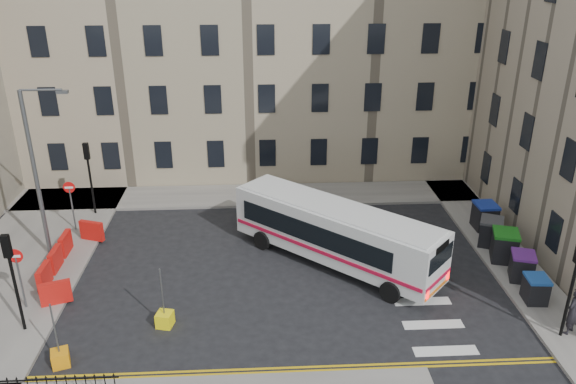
{
  "coord_description": "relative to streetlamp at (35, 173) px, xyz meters",
  "views": [
    {
      "loc": [
        -2.75,
        -22.42,
        13.67
      ],
      "look_at": [
        -1.42,
        2.26,
        3.0
      ],
      "focal_mm": 35.0,
      "sensor_mm": 36.0,
      "label": 1
    }
  ],
  "objects": [
    {
      "name": "pavement_west",
      "position": [
        -1.0,
        -1.0,
        -4.26
      ],
      "size": [
        6.0,
        22.0,
        0.15
      ],
      "primitive_type": "cube",
      "color": "slate",
      "rests_on": "ground"
    },
    {
      "name": "wheelie_bin_d",
      "position": [
        21.62,
        -0.25,
        -3.5
      ],
      "size": [
        1.5,
        1.58,
        1.37
      ],
      "rotation": [
        0.0,
        0.0,
        -0.42
      ],
      "color": "black",
      "rests_on": "pavement_east"
    },
    {
      "name": "traffic_light_east",
      "position": [
        21.6,
        -7.5,
        -1.47
      ],
      "size": [
        0.28,
        0.22,
        4.1
      ],
      "color": "black",
      "rests_on": "pavement_east"
    },
    {
      "name": "terrace_north",
      "position": [
        6.0,
        13.5,
        4.28
      ],
      "size": [
        38.3,
        10.8,
        17.2
      ],
      "color": "tan",
      "rests_on": "ground"
    },
    {
      "name": "traffic_light_sw",
      "position": [
        1.0,
        -6.0,
        -1.47
      ],
      "size": [
        0.28,
        0.22,
        4.1
      ],
      "color": "black",
      "rests_on": "pavement_west"
    },
    {
      "name": "bollard_yellow",
      "position": [
        6.38,
        -5.89,
        -4.04
      ],
      "size": [
        0.72,
        0.72,
        0.6
      ],
      "primitive_type": "cube",
      "rotation": [
        0.0,
        0.0,
        -0.22
      ],
      "color": "yellow",
      "rests_on": "ground"
    },
    {
      "name": "pavement_east",
      "position": [
        22.0,
        2.0,
        -4.26
      ],
      "size": [
        2.4,
        26.0,
        0.15
      ],
      "primitive_type": "cube",
      "color": "slate",
      "rests_on": "ground"
    },
    {
      "name": "roadworks_barriers",
      "position": [
        1.16,
        -1.5,
        -3.69
      ],
      "size": [
        1.66,
        6.26,
        1.0
      ],
      "color": "red",
      "rests_on": "pavement_west"
    },
    {
      "name": "no_entry_north",
      "position": [
        0.5,
        2.5,
        -2.26
      ],
      "size": [
        0.6,
        0.08,
        3.0
      ],
      "color": "#595B5E",
      "rests_on": "pavement_west"
    },
    {
      "name": "bollard_chevron",
      "position": [
        3.0,
        -8.0,
        -4.04
      ],
      "size": [
        0.76,
        0.76,
        0.6
      ],
      "primitive_type": "cube",
      "rotation": [
        0.0,
        0.0,
        0.33
      ],
      "color": "orange",
      "rests_on": "ground"
    },
    {
      "name": "traffic_light_nw",
      "position": [
        1.0,
        4.5,
        -1.47
      ],
      "size": [
        0.28,
        0.22,
        4.1
      ],
      "color": "black",
      "rests_on": "pavement_west"
    },
    {
      "name": "pedestrian",
      "position": [
        21.97,
        -7.34,
        -3.21
      ],
      "size": [
        0.85,
        0.81,
        1.95
      ],
      "primitive_type": "imported",
      "rotation": [
        0.0,
        0.0,
        3.82
      ],
      "color": "black",
      "rests_on": "pavement_east"
    },
    {
      "name": "streetlamp",
      "position": [
        0.0,
        0.0,
        0.0
      ],
      "size": [
        0.5,
        0.22,
        8.14
      ],
      "color": "#595B5E",
      "rests_on": "pavement_west"
    },
    {
      "name": "bus",
      "position": [
        13.68,
        -1.35,
        -2.69
      ],
      "size": [
        9.31,
        8.8,
        2.85
      ],
      "rotation": [
        0.0,
        0.0,
        0.83
      ],
      "color": "silver",
      "rests_on": "ground"
    },
    {
      "name": "ground",
      "position": [
        13.0,
        -2.0,
        -4.34
      ],
      "size": [
        120.0,
        120.0,
        0.0
      ],
      "primitive_type": "plane",
      "color": "black",
      "rests_on": "ground"
    },
    {
      "name": "wheelie_bin_e",
      "position": [
        22.01,
        1.51,
        -3.49
      ],
      "size": [
        1.12,
        1.28,
        1.39
      ],
      "rotation": [
        0.0,
        0.0,
        0.02
      ],
      "color": "black",
      "rests_on": "pavement_east"
    },
    {
      "name": "wheelie_bin_c",
      "position": [
        21.69,
        -1.77,
        -3.45
      ],
      "size": [
        1.48,
        1.6,
        1.46
      ],
      "rotation": [
        0.0,
        0.0,
        -0.3
      ],
      "color": "black",
      "rests_on": "pavement_east"
    },
    {
      "name": "no_entry_south",
      "position": [
        0.5,
        -4.5,
        -2.26
      ],
      "size": [
        0.6,
        0.08,
        3.0
      ],
      "color": "#595B5E",
      "rests_on": "pavement_west"
    },
    {
      "name": "wheelie_bin_b",
      "position": [
        21.78,
        -3.49,
        -3.55
      ],
      "size": [
        1.3,
        1.4,
        1.26
      ],
      "rotation": [
        0.0,
        0.0,
        -0.32
      ],
      "color": "black",
      "rests_on": "pavement_east"
    },
    {
      "name": "pavement_north",
      "position": [
        7.0,
        6.6,
        -4.26
      ],
      "size": [
        36.0,
        3.2,
        0.15
      ],
      "primitive_type": "cube",
      "color": "slate",
      "rests_on": "ground"
    },
    {
      "name": "wheelie_bin_a",
      "position": [
        21.61,
        -5.2,
        -3.62
      ],
      "size": [
        0.97,
        1.1,
        1.13
      ],
      "rotation": [
        0.0,
        0.0,
        -0.08
      ],
      "color": "black",
      "rests_on": "pavement_east"
    }
  ]
}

